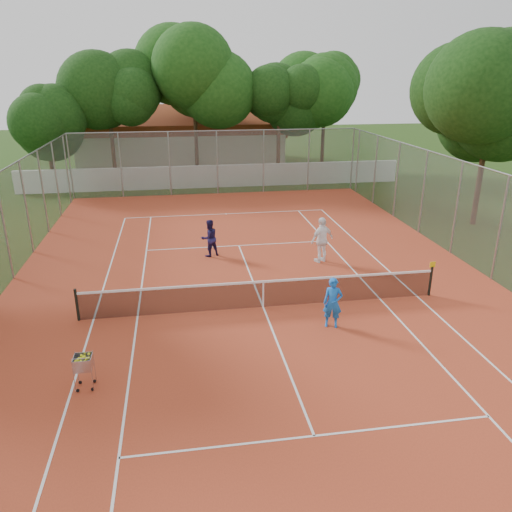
{
  "coord_description": "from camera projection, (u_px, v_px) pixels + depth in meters",
  "views": [
    {
      "loc": [
        -2.64,
        -14.85,
        7.4
      ],
      "look_at": [
        0.0,
        1.5,
        1.3
      ],
      "focal_mm": 35.0,
      "sensor_mm": 36.0,
      "label": 1
    }
  ],
  "objects": [
    {
      "name": "ground",
      "position": [
        263.0,
        308.0,
        16.71
      ],
      "size": [
        120.0,
        120.0,
        0.0
      ],
      "primitive_type": "plane",
      "color": "#1C360E",
      "rests_on": "ground"
    },
    {
      "name": "clubhouse",
      "position": [
        181.0,
        138.0,
        42.51
      ],
      "size": [
        16.4,
        9.0,
        4.4
      ],
      "primitive_type": "cube",
      "color": "beige",
      "rests_on": "ground"
    },
    {
      "name": "court_lines",
      "position": [
        263.0,
        307.0,
        16.7
      ],
      "size": [
        10.98,
        23.78,
        0.01
      ],
      "primitive_type": "cube",
      "color": "white",
      "rests_on": "court_pad"
    },
    {
      "name": "court_pad",
      "position": [
        263.0,
        307.0,
        16.7
      ],
      "size": [
        18.0,
        34.0,
        0.02
      ],
      "primitive_type": "cube",
      "color": "#B54123",
      "rests_on": "ground"
    },
    {
      "name": "player_far_right",
      "position": [
        322.0,
        240.0,
        20.4
      ],
      "size": [
        1.21,
        0.89,
        1.9
      ],
      "primitive_type": "imported",
      "rotation": [
        0.0,
        0.0,
        3.57
      ],
      "color": "white",
      "rests_on": "court_pad"
    },
    {
      "name": "perimeter_fence",
      "position": [
        263.0,
        251.0,
        16.01
      ],
      "size": [
        18.0,
        34.0,
        4.0
      ],
      "primitive_type": "cube",
      "color": "slate",
      "rests_on": "ground"
    },
    {
      "name": "player_far_left",
      "position": [
        209.0,
        238.0,
        21.11
      ],
      "size": [
        0.95,
        0.87,
        1.59
      ],
      "primitive_type": "imported",
      "rotation": [
        0.0,
        0.0,
        3.56
      ],
      "color": "#1D1848",
      "rests_on": "court_pad"
    },
    {
      "name": "tropical_trees",
      "position": [
        210.0,
        109.0,
        35.36
      ],
      "size": [
        29.0,
        19.0,
        10.0
      ],
      "primitive_type": "cube",
      "color": "black",
      "rests_on": "ground"
    },
    {
      "name": "tennis_net",
      "position": [
        263.0,
        294.0,
        16.53
      ],
      "size": [
        11.88,
        0.1,
        0.98
      ],
      "primitive_type": "cube",
      "color": "black",
      "rests_on": "court_pad"
    },
    {
      "name": "player_near",
      "position": [
        333.0,
        303.0,
        15.18
      ],
      "size": [
        0.67,
        0.54,
        1.59
      ],
      "primitive_type": "imported",
      "rotation": [
        0.0,
        0.0,
        -0.32
      ],
      "color": "blue",
      "rests_on": "court_pad"
    },
    {
      "name": "boundary_wall",
      "position": [
        215.0,
        176.0,
        34.05
      ],
      "size": [
        26.0,
        0.3,
        1.5
      ],
      "primitive_type": "cube",
      "color": "white",
      "rests_on": "ground"
    },
    {
      "name": "ball_hopper",
      "position": [
        84.0,
        371.0,
        12.27
      ],
      "size": [
        0.57,
        0.57,
        0.97
      ],
      "primitive_type": "cube",
      "rotation": [
        0.0,
        0.0,
        -0.26
      ],
      "color": "#B0B0B7",
      "rests_on": "court_pad"
    }
  ]
}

